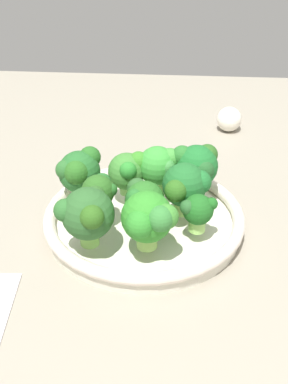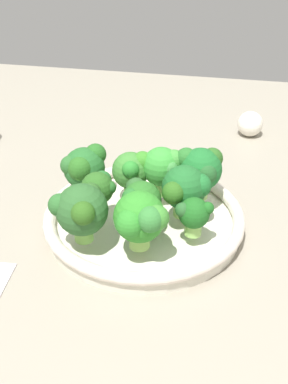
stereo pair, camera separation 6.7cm
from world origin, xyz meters
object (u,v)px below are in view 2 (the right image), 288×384
Objects in this scene: broccoli_floret_8 at (140,200)px; garlic_bulb at (250,124)px; broccoli_floret_1 at (142,219)px; broccoli_floret_9 at (201,169)px; broccoli_floret_0 at (84,167)px; broccoli_floret_2 at (99,189)px; broccoli_floret_6 at (185,190)px; broccoli_floret_7 at (163,167)px; bowl at (144,219)px; broccoli_floret_5 at (132,170)px; broccoli_floret_4 at (81,210)px; broccoli_floret_3 at (194,214)px.

broccoli_floret_8 is 39.43cm from garlic_bulb.
broccoli_floret_1 and broccoli_floret_9 have the same top height.
broccoli_floret_0 is 38.26cm from garlic_bulb.
broccoli_floret_0 is 1.06× the size of broccoli_floret_2.
broccoli_floret_6 is 1.02× the size of broccoli_floret_7.
broccoli_floret_1 is at bearing 13.54° from broccoli_floret_8.
bowl is at bearing -55.60° from broccoli_floret_9.
broccoli_floret_7 is 1.50× the size of garlic_bulb.
broccoli_floret_2 reaches higher than bowl.
broccoli_floret_9 reaches higher than broccoli_floret_5.
broccoli_floret_0 is at bearing -146.24° from broccoli_floret_2.
broccoli_floret_4 reaches higher than broccoli_floret_8.
broccoli_floret_8 is at bearing -40.85° from broccoli_floret_9.
garlic_bulb is (-33.45, 14.00, 0.82)cm from bowl.
garlic_bulb is at bearing 156.89° from broccoli_floret_7.
broccoli_floret_7 is (-12.82, 8.09, -0.31)cm from broccoli_floret_4.
broccoli_floret_8 is at bearing 78.70° from broccoli_floret_2.
bowl is at bearing -20.34° from broccoli_floret_7.
broccoli_floret_7 is (-8.95, -5.31, 1.20)cm from broccoli_floret_3.
broccoli_floret_6 reaches higher than broccoli_floret_0.
broccoli_floret_8 is at bearing -62.99° from broccoli_floret_6.
broccoli_floret_8 is (-4.73, 6.40, -0.77)cm from broccoli_floret_4.
bowl is at bearing 109.46° from broccoli_floret_2.
broccoli_floret_9 is (-12.75, 13.33, 0.07)cm from broccoli_floret_4.
broccoli_floret_6 is 0.97× the size of broccoli_floret_9.
broccoli_floret_2 is (-6.30, -7.07, -0.48)cm from broccoli_floret_1.
broccoli_floret_4 is (5.90, -0.56, 0.54)cm from broccoli_floret_2.
broccoli_floret_8 is 10.63cm from broccoli_floret_9.
broccoli_floret_4 is at bearing -32.26° from broccoli_floret_7.
broccoli_floret_2 is at bearing -98.98° from broccoli_floret_3.
broccoli_floret_5 reaches higher than broccoli_floret_3.
broccoli_floret_8 is at bearing -166.46° from broccoli_floret_1.
broccoli_floret_8 is at bearing 19.67° from broccoli_floret_5.
broccoli_floret_3 is 12.79cm from broccoli_floret_5.
broccoli_floret_6 is (-1.57, 11.21, 0.23)cm from broccoli_floret_2.
broccoli_floret_4 is 13.95cm from broccoli_floret_6.
bowl is 11.40cm from broccoli_floret_0.
broccoli_floret_3 is (2.03, 12.84, -0.97)cm from broccoli_floret_2.
broccoli_floret_8 is at bearing 54.86° from broccoli_floret_0.
broccoli_floret_5 is 9.35cm from broccoli_floret_6.
bowl is at bearing -177.76° from broccoli_floret_8.
broccoli_floret_2 is 0.88× the size of broccoli_floret_6.
broccoli_floret_8 is (1.17, 5.84, -0.23)cm from broccoli_floret_2.
broccoli_floret_5 is 0.85× the size of broccoli_floret_9.
bowl is 3.79× the size of broccoli_floret_6.
broccoli_floret_0 is 6.92cm from broccoli_floret_5.
bowl is 9.39cm from broccoli_floret_3.
broccoli_floret_6 is (-3.60, -1.63, 1.20)cm from broccoli_floret_3.
broccoli_floret_9 reaches higher than garlic_bulb.
broccoli_floret_9 is at bearing 163.56° from broccoli_floret_6.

